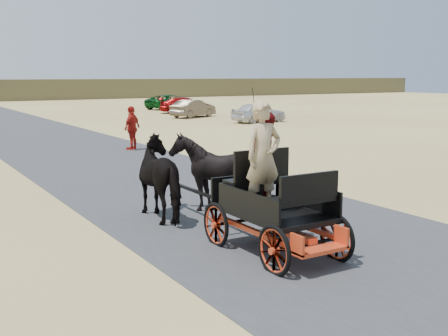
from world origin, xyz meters
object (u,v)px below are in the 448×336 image
car_b (193,108)px  horse_left (166,178)px  car_d (171,102)px  horse_right (212,173)px  pedestrian (132,128)px  car_c (187,105)px  carriage (274,231)px  car_a (259,112)px

car_b → horse_left: bearing=126.9°
car_b → car_d: bearing=-40.2°
horse_right → pedestrian: 10.70m
car_c → car_b: bearing=-172.1°
carriage → car_d: size_ratio=0.54×
pedestrian → car_c: bearing=-159.7°
horse_right → car_d: bearing=-114.5°
carriage → horse_left: horse_left is taller
carriage → car_b: size_ratio=0.65×
horse_right → carriage: bearing=79.6°
horse_right → car_c: size_ratio=0.40×
car_c → car_d: 5.50m
carriage → pedestrian: size_ratio=1.39×
horse_left → car_d: bearing=-116.0°
carriage → horse_right: bearing=79.6°
car_a → car_c: car_a is taller
horse_left → car_b: (13.67, 24.35, -0.24)m
carriage → car_a: 25.97m
car_b → car_c: 4.13m
carriage → car_a: size_ratio=0.66×
pedestrian → car_b: (10.18, 13.92, -0.25)m
car_b → car_d: size_ratio=0.83×
horse_left → horse_right: 1.10m
horse_right → car_b: (12.57, 24.35, -0.24)m
horse_right → pedestrian: bearing=-102.9°
car_b → pedestrian: bearing=120.1°
car_d → car_a: bearing=162.3°
car_c → car_d: (1.22, 5.36, 0.01)m
car_d → horse_right: bearing=142.6°
horse_left → car_b: size_ratio=0.54×
car_b → car_c: bearing=-45.1°
pedestrian → horse_right: bearing=40.6°
horse_right → car_b: 27.40m
horse_left → car_d: (16.39, 33.55, -0.23)m
car_b → car_d: 9.60m
carriage → car_c: size_ratio=0.57×
car_a → car_c: size_ratio=0.87×
car_a → pedestrian: bearing=118.6°
carriage → horse_right: 3.09m
horse_right → car_c: bearing=-116.5°
car_b → car_a: bearing=170.4°
carriage → car_c: bearing=64.9°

